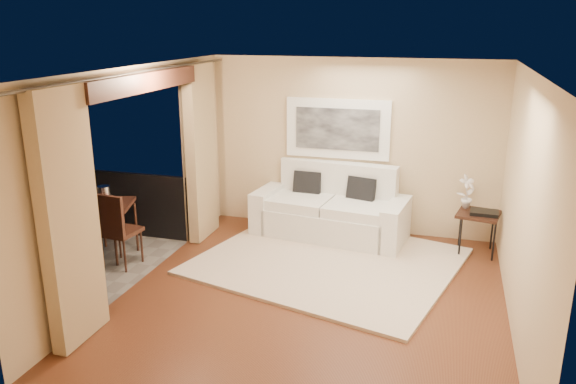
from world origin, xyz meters
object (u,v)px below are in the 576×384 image
at_px(bistro_table, 107,209).
at_px(balcony_chair_far, 114,225).
at_px(side_table, 478,217).
at_px(balcony_chair_near, 36,257).
at_px(sofa, 331,211).
at_px(orchid, 467,192).
at_px(ice_bucket, 104,193).

relative_size(bistro_table, balcony_chair_far, 0.79).
xyz_separation_m(side_table, balcony_chair_near, (-5.08, -2.91, -0.03)).
bearing_deg(bistro_table, sofa, 30.32).
relative_size(orchid, balcony_chair_near, 0.55).
height_order(side_table, bistro_table, bistro_table).
bearing_deg(side_table, balcony_chair_near, -150.24).
distance_m(side_table, balcony_chair_near, 5.86).
bearing_deg(balcony_chair_far, side_table, -152.13).
bearing_deg(side_table, orchid, 137.97).
relative_size(sofa, balcony_chair_near, 2.68).
relative_size(side_table, bistro_table, 0.78).
height_order(bistro_table, balcony_chair_far, balcony_chair_far).
relative_size(sofa, ice_bucket, 12.06).
bearing_deg(balcony_chair_near, bistro_table, 70.66).
relative_size(side_table, balcony_chair_near, 0.73).
bearing_deg(orchid, balcony_chair_far, -155.27).
height_order(balcony_chair_near, ice_bucket, ice_bucket).
relative_size(sofa, bistro_table, 2.88).
relative_size(side_table, orchid, 1.31).
bearing_deg(balcony_chair_near, side_table, 14.38).
height_order(side_table, ice_bucket, ice_bucket).
bearing_deg(balcony_chair_near, sofa, 30.29).
distance_m(side_table, orchid, 0.39).
bearing_deg(sofa, bistro_table, -142.57).
bearing_deg(bistro_table, side_table, 17.38).
relative_size(balcony_chair_far, ice_bucket, 5.29).
bearing_deg(side_table, bistro_table, -162.62).
bearing_deg(bistro_table, balcony_chair_near, -93.96).
bearing_deg(orchid, side_table, -42.03).
relative_size(balcony_chair_far, balcony_chair_near, 1.17).
xyz_separation_m(bistro_table, balcony_chair_far, (0.33, -0.34, -0.09)).
height_order(balcony_chair_far, ice_bucket, balcony_chair_far).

